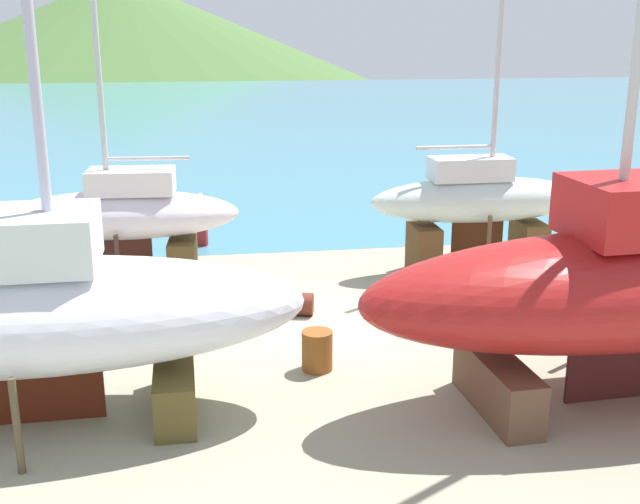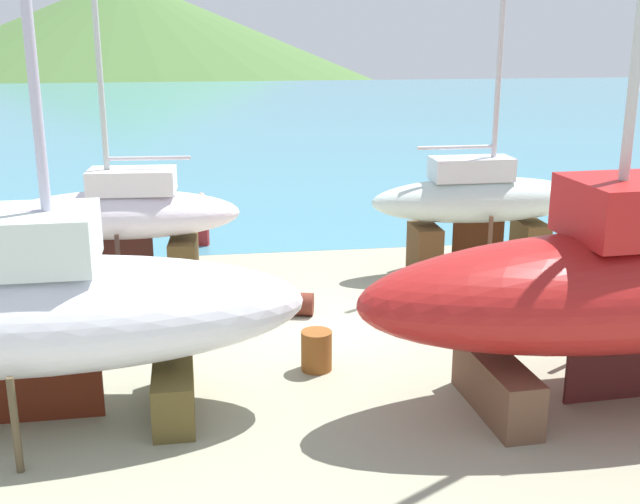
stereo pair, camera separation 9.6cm
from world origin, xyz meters
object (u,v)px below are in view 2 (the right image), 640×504
(sailboat_large_starboard, at_px, (124,217))
(barrel_tar_black, at_px, (296,304))
(sailboat_far_slipway, at_px, (479,204))
(barrel_tipped_right, at_px, (317,350))
(worker, at_px, (202,218))
(sailboat_small_center, at_px, (25,311))

(sailboat_large_starboard, relative_size, barrel_tar_black, 13.86)
(sailboat_far_slipway, distance_m, barrel_tipped_right, 8.07)
(barrel_tar_black, bearing_deg, worker, 108.24)
(sailboat_far_slipway, relative_size, barrel_tipped_right, 11.68)
(sailboat_small_center, xyz_separation_m, barrel_tipped_right, (5.14, 1.39, -1.63))
(sailboat_large_starboard, height_order, sailboat_small_center, sailboat_small_center)
(sailboat_small_center, xyz_separation_m, barrel_tar_black, (5.10, 4.53, -1.77))
(sailboat_large_starboard, bearing_deg, barrel_tar_black, 147.92)
(sailboat_large_starboard, xyz_separation_m, barrel_tipped_right, (4.20, -6.10, -1.44))
(sailboat_small_center, xyz_separation_m, sailboat_far_slipway, (10.50, 7.22, -0.10))
(sailboat_small_center, distance_m, barrel_tar_black, 7.04)
(sailboat_far_slipway, height_order, barrel_tar_black, sailboat_far_slipway)
(sailboat_far_slipway, height_order, barrel_tipped_right, sailboat_far_slipway)
(sailboat_large_starboard, distance_m, barrel_tar_black, 5.34)
(sailboat_small_center, distance_m, worker, 11.50)
(sailboat_far_slipway, bearing_deg, barrel_tipped_right, -132.43)
(sailboat_small_center, height_order, barrel_tipped_right, sailboat_small_center)
(worker, bearing_deg, barrel_tar_black, 36.36)
(sailboat_large_starboard, height_order, barrel_tipped_right, sailboat_large_starboard)
(worker, xyz_separation_m, barrel_tipped_right, (2.19, -9.67, -0.47))
(worker, relative_size, barrel_tipped_right, 2.09)
(sailboat_large_starboard, xyz_separation_m, worker, (2.01, 3.57, -0.97))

